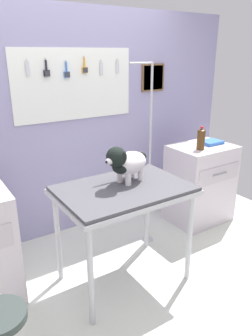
{
  "coord_description": "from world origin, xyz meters",
  "views": [
    {
      "loc": [
        -1.35,
        -1.78,
        1.87
      ],
      "look_at": [
        -0.06,
        0.2,
        1.02
      ],
      "focal_mm": 34.65,
      "sensor_mm": 36.0,
      "label": 1
    }
  ],
  "objects_px": {
    "grooming_table": "(124,197)",
    "cabinet_right": "(200,183)",
    "grooming_arm": "(149,165)",
    "dog": "(126,162)",
    "soda_bottle": "(201,139)",
    "stool": "(0,329)"
  },
  "relations": [
    {
      "from": "dog",
      "to": "grooming_arm",
      "type": "bearing_deg",
      "value": 33.73
    },
    {
      "from": "grooming_table",
      "to": "grooming_arm",
      "type": "distance_m",
      "value": 0.66
    },
    {
      "from": "grooming_table",
      "to": "soda_bottle",
      "type": "xyz_separation_m",
      "value": [
        1.19,
        0.35,
        0.23
      ]
    },
    {
      "from": "cabinet_right",
      "to": "soda_bottle",
      "type": "bearing_deg",
      "value": -147.04
    },
    {
      "from": "grooming_arm",
      "to": "soda_bottle",
      "type": "relative_size",
      "value": 7.24
    },
    {
      "from": "grooming_table",
      "to": "grooming_arm",
      "type": "xyz_separation_m",
      "value": [
        0.53,
        0.38,
        0.06
      ]
    },
    {
      "from": "grooming_table",
      "to": "cabinet_right",
      "type": "relative_size",
      "value": 1.17
    },
    {
      "from": "cabinet_right",
      "to": "dog",
      "type": "bearing_deg",
      "value": -163.5
    },
    {
      "from": "grooming_arm",
      "to": "soda_bottle",
      "type": "height_order",
      "value": "grooming_arm"
    },
    {
      "from": "cabinet_right",
      "to": "soda_bottle",
      "type": "height_order",
      "value": "soda_bottle"
    },
    {
      "from": "grooming_arm",
      "to": "cabinet_right",
      "type": "height_order",
      "value": "grooming_arm"
    },
    {
      "from": "grooming_table",
      "to": "stool",
      "type": "height_order",
      "value": "grooming_table"
    },
    {
      "from": "grooming_table",
      "to": "soda_bottle",
      "type": "height_order",
      "value": "soda_bottle"
    },
    {
      "from": "dog",
      "to": "cabinet_right",
      "type": "xyz_separation_m",
      "value": [
        1.25,
        0.37,
        -0.59
      ]
    },
    {
      "from": "cabinet_right",
      "to": "soda_bottle",
      "type": "xyz_separation_m",
      "value": [
        -0.12,
        -0.08,
        0.56
      ]
    },
    {
      "from": "grooming_arm",
      "to": "dog",
      "type": "bearing_deg",
      "value": -146.27
    },
    {
      "from": "grooming_table",
      "to": "dog",
      "type": "xyz_separation_m",
      "value": [
        0.06,
        0.06,
        0.26
      ]
    },
    {
      "from": "stool",
      "to": "soda_bottle",
      "type": "height_order",
      "value": "soda_bottle"
    },
    {
      "from": "grooming_arm",
      "to": "cabinet_right",
      "type": "relative_size",
      "value": 2.0
    },
    {
      "from": "dog",
      "to": "cabinet_right",
      "type": "height_order",
      "value": "dog"
    },
    {
      "from": "cabinet_right",
      "to": "stool",
      "type": "xyz_separation_m",
      "value": [
        -2.41,
        -0.89,
        -0.01
      ]
    },
    {
      "from": "cabinet_right",
      "to": "soda_bottle",
      "type": "relative_size",
      "value": 3.62
    }
  ]
}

